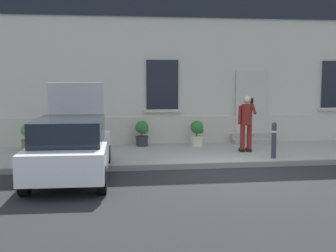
{
  "coord_description": "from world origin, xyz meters",
  "views": [
    {
      "loc": [
        -3.17,
        -10.52,
        2.47
      ],
      "look_at": [
        -1.48,
        1.6,
        1.1
      ],
      "focal_mm": 46.98,
      "sensor_mm": 36.0,
      "label": 1
    }
  ],
  "objects_px": {
    "planter_charcoal": "(142,133)",
    "planter_cream": "(197,133)",
    "hatchback_car_white": "(71,147)",
    "person_on_phone": "(246,120)",
    "planter_olive": "(28,136)",
    "bollard_near_person": "(274,139)",
    "planter_terracotta": "(87,133)"
  },
  "relations": [
    {
      "from": "planter_charcoal",
      "to": "planter_cream",
      "type": "distance_m",
      "value": 1.85
    },
    {
      "from": "hatchback_car_white",
      "to": "planter_olive",
      "type": "height_order",
      "value": "hatchback_car_white"
    },
    {
      "from": "planter_terracotta",
      "to": "planter_charcoal",
      "type": "xyz_separation_m",
      "value": [
        1.83,
        -0.04,
        0.0
      ]
    },
    {
      "from": "person_on_phone",
      "to": "planter_charcoal",
      "type": "height_order",
      "value": "person_on_phone"
    },
    {
      "from": "bollard_near_person",
      "to": "planter_olive",
      "type": "distance_m",
      "value": 7.62
    },
    {
      "from": "planter_terracotta",
      "to": "bollard_near_person",
      "type": "bearing_deg",
      "value": -27.53
    },
    {
      "from": "planter_olive",
      "to": "planter_charcoal",
      "type": "height_order",
      "value": "same"
    },
    {
      "from": "person_on_phone",
      "to": "planter_olive",
      "type": "distance_m",
      "value": 6.91
    },
    {
      "from": "hatchback_car_white",
      "to": "planter_charcoal",
      "type": "height_order",
      "value": "hatchback_car_white"
    },
    {
      "from": "person_on_phone",
      "to": "planter_charcoal",
      "type": "distance_m",
      "value": 3.54
    },
    {
      "from": "bollard_near_person",
      "to": "planter_olive",
      "type": "relative_size",
      "value": 1.22
    },
    {
      "from": "hatchback_car_white",
      "to": "planter_charcoal",
      "type": "xyz_separation_m",
      "value": [
        2.04,
        4.0,
        -0.19
      ]
    },
    {
      "from": "hatchback_car_white",
      "to": "planter_terracotta",
      "type": "bearing_deg",
      "value": 87.07
    },
    {
      "from": "hatchback_car_white",
      "to": "person_on_phone",
      "type": "height_order",
      "value": "hatchback_car_white"
    },
    {
      "from": "bollard_near_person",
      "to": "planter_cream",
      "type": "xyz_separation_m",
      "value": [
        -1.71,
        2.5,
        -0.11
      ]
    },
    {
      "from": "planter_olive",
      "to": "planter_cream",
      "type": "relative_size",
      "value": 1.0
    },
    {
      "from": "planter_terracotta",
      "to": "planter_cream",
      "type": "bearing_deg",
      "value": -4.73
    },
    {
      "from": "hatchback_car_white",
      "to": "person_on_phone",
      "type": "xyz_separation_m",
      "value": [
        5.13,
        2.37,
        0.35
      ]
    },
    {
      "from": "planter_charcoal",
      "to": "hatchback_car_white",
      "type": "bearing_deg",
      "value": -116.99
    },
    {
      "from": "hatchback_car_white",
      "to": "planter_cream",
      "type": "bearing_deg",
      "value": 44.02
    },
    {
      "from": "planter_terracotta",
      "to": "planter_charcoal",
      "type": "bearing_deg",
      "value": -1.26
    },
    {
      "from": "bollard_near_person",
      "to": "person_on_phone",
      "type": "xyz_separation_m",
      "value": [
        -0.45,
        1.13,
        0.44
      ]
    },
    {
      "from": "hatchback_car_white",
      "to": "person_on_phone",
      "type": "distance_m",
      "value": 5.66
    },
    {
      "from": "person_on_phone",
      "to": "planter_terracotta",
      "type": "height_order",
      "value": "person_on_phone"
    },
    {
      "from": "planter_charcoal",
      "to": "planter_cream",
      "type": "height_order",
      "value": "same"
    },
    {
      "from": "person_on_phone",
      "to": "planter_terracotta",
      "type": "relative_size",
      "value": 2.04
    },
    {
      "from": "planter_terracotta",
      "to": "hatchback_car_white",
      "type": "bearing_deg",
      "value": -92.93
    },
    {
      "from": "bollard_near_person",
      "to": "planter_terracotta",
      "type": "distance_m",
      "value": 6.07
    },
    {
      "from": "planter_cream",
      "to": "bollard_near_person",
      "type": "bearing_deg",
      "value": -55.57
    },
    {
      "from": "planter_terracotta",
      "to": "planter_cream",
      "type": "distance_m",
      "value": 3.68
    },
    {
      "from": "hatchback_car_white",
      "to": "bollard_near_person",
      "type": "distance_m",
      "value": 5.72
    },
    {
      "from": "bollard_near_person",
      "to": "planter_charcoal",
      "type": "height_order",
      "value": "bollard_near_person"
    }
  ]
}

